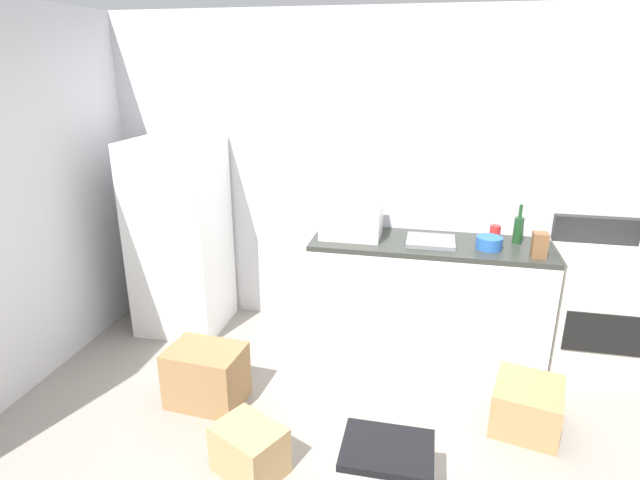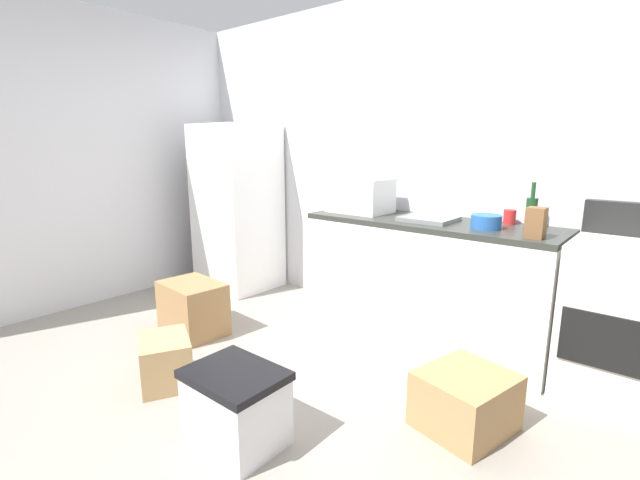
{
  "view_description": "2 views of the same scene",
  "coord_description": "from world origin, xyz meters",
  "px_view_note": "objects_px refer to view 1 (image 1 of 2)",
  "views": [
    {
      "loc": [
        0.28,
        -2.64,
        2.2
      ],
      "look_at": [
        -0.46,
        0.75,
        1.01
      ],
      "focal_mm": 29.17,
      "sensor_mm": 36.0,
      "label": 1
    },
    {
      "loc": [
        1.7,
        -1.72,
        1.44
      ],
      "look_at": [
        -0.17,
        0.54,
        0.8
      ],
      "focal_mm": 24.99,
      "sensor_mm": 36.0,
      "label": 2
    }
  ],
  "objects_px": {
    "knife_block": "(540,245)",
    "cardboard_box_small": "(249,450)",
    "mixing_bowl": "(489,243)",
    "cardboard_box_large": "(527,406)",
    "refrigerator": "(180,237)",
    "cardboard_box_medium": "(206,375)",
    "coffee_mug": "(495,232)",
    "storage_bin": "(386,477)",
    "stove_oven": "(593,308)",
    "microwave": "(351,220)",
    "wine_bottle": "(518,229)"
  },
  "relations": [
    {
      "from": "refrigerator",
      "to": "coffee_mug",
      "type": "distance_m",
      "value": 2.56
    },
    {
      "from": "coffee_mug",
      "to": "storage_bin",
      "type": "relative_size",
      "value": 0.22
    },
    {
      "from": "storage_bin",
      "to": "microwave",
      "type": "bearing_deg",
      "value": 105.32
    },
    {
      "from": "stove_oven",
      "to": "wine_bottle",
      "type": "xyz_separation_m",
      "value": [
        -0.58,
        0.11,
        0.54
      ]
    },
    {
      "from": "cardboard_box_large",
      "to": "cardboard_box_medium",
      "type": "relative_size",
      "value": 0.9
    },
    {
      "from": "coffee_mug",
      "to": "cardboard_box_medium",
      "type": "relative_size",
      "value": 0.2
    },
    {
      "from": "coffee_mug",
      "to": "cardboard_box_small",
      "type": "bearing_deg",
      "value": -127.83
    },
    {
      "from": "stove_oven",
      "to": "cardboard_box_small",
      "type": "relative_size",
      "value": 2.92
    },
    {
      "from": "refrigerator",
      "to": "cardboard_box_medium",
      "type": "xyz_separation_m",
      "value": [
        0.64,
        -1.01,
        -0.61
      ]
    },
    {
      "from": "stove_oven",
      "to": "cardboard_box_small",
      "type": "height_order",
      "value": "stove_oven"
    },
    {
      "from": "cardboard_box_medium",
      "to": "storage_bin",
      "type": "distance_m",
      "value": 1.42
    },
    {
      "from": "knife_block",
      "to": "cardboard_box_small",
      "type": "bearing_deg",
      "value": -139.22
    },
    {
      "from": "refrigerator",
      "to": "wine_bottle",
      "type": "relative_size",
      "value": 5.41
    },
    {
      "from": "knife_block",
      "to": "cardboard_box_small",
      "type": "height_order",
      "value": "knife_block"
    },
    {
      "from": "refrigerator",
      "to": "knife_block",
      "type": "distance_m",
      "value": 2.81
    },
    {
      "from": "microwave",
      "to": "mixing_bowl",
      "type": "bearing_deg",
      "value": -3.86
    },
    {
      "from": "stove_oven",
      "to": "cardboard_box_small",
      "type": "bearing_deg",
      "value": -142.94
    },
    {
      "from": "cardboard_box_medium",
      "to": "stove_oven",
      "type": "bearing_deg",
      "value": 21.98
    },
    {
      "from": "knife_block",
      "to": "cardboard_box_large",
      "type": "bearing_deg",
      "value": -96.7
    },
    {
      "from": "mixing_bowl",
      "to": "cardboard_box_small",
      "type": "height_order",
      "value": "mixing_bowl"
    },
    {
      "from": "coffee_mug",
      "to": "storage_bin",
      "type": "xyz_separation_m",
      "value": [
        -0.63,
        -1.9,
        -0.76
      ]
    },
    {
      "from": "cardboard_box_small",
      "to": "cardboard_box_medium",
      "type": "bearing_deg",
      "value": 132.2
    },
    {
      "from": "storage_bin",
      "to": "refrigerator",
      "type": "bearing_deg",
      "value": 139.23
    },
    {
      "from": "wine_bottle",
      "to": "cardboard_box_medium",
      "type": "height_order",
      "value": "wine_bottle"
    },
    {
      "from": "microwave",
      "to": "knife_block",
      "type": "relative_size",
      "value": 2.56
    },
    {
      "from": "cardboard_box_medium",
      "to": "refrigerator",
      "type": "bearing_deg",
      "value": 122.27
    },
    {
      "from": "knife_block",
      "to": "wine_bottle",
      "type": "bearing_deg",
      "value": 109.62
    },
    {
      "from": "mixing_bowl",
      "to": "refrigerator",
      "type": "bearing_deg",
      "value": 179.76
    },
    {
      "from": "knife_block",
      "to": "mixing_bowl",
      "type": "distance_m",
      "value": 0.35
    },
    {
      "from": "microwave",
      "to": "coffee_mug",
      "type": "height_order",
      "value": "microwave"
    },
    {
      "from": "mixing_bowl",
      "to": "cardboard_box_large",
      "type": "xyz_separation_m",
      "value": [
        0.24,
        -0.8,
        -0.8
      ]
    },
    {
      "from": "knife_block",
      "to": "cardboard_box_small",
      "type": "distance_m",
      "value": 2.35
    },
    {
      "from": "mixing_bowl",
      "to": "cardboard_box_large",
      "type": "height_order",
      "value": "mixing_bowl"
    },
    {
      "from": "stove_oven",
      "to": "cardboard_box_large",
      "type": "xyz_separation_m",
      "value": [
        -0.55,
        -0.87,
        -0.32
      ]
    },
    {
      "from": "microwave",
      "to": "coffee_mug",
      "type": "relative_size",
      "value": 4.6
    },
    {
      "from": "refrigerator",
      "to": "cardboard_box_medium",
      "type": "distance_m",
      "value": 1.34
    },
    {
      "from": "refrigerator",
      "to": "coffee_mug",
      "type": "height_order",
      "value": "refrigerator"
    },
    {
      "from": "knife_block",
      "to": "mixing_bowl",
      "type": "bearing_deg",
      "value": 160.8
    },
    {
      "from": "microwave",
      "to": "cardboard_box_large",
      "type": "height_order",
      "value": "microwave"
    },
    {
      "from": "wine_bottle",
      "to": "coffee_mug",
      "type": "distance_m",
      "value": 0.18
    },
    {
      "from": "knife_block",
      "to": "mixing_bowl",
      "type": "height_order",
      "value": "knife_block"
    },
    {
      "from": "coffee_mug",
      "to": "knife_block",
      "type": "xyz_separation_m",
      "value": [
        0.26,
        -0.37,
        0.04
      ]
    },
    {
      "from": "coffee_mug",
      "to": "storage_bin",
      "type": "bearing_deg",
      "value": -108.48
    },
    {
      "from": "microwave",
      "to": "cardboard_box_small",
      "type": "relative_size",
      "value": 1.22
    },
    {
      "from": "refrigerator",
      "to": "storage_bin",
      "type": "distance_m",
      "value": 2.59
    },
    {
      "from": "cardboard_box_large",
      "to": "knife_block",
      "type": "bearing_deg",
      "value": 83.3
    },
    {
      "from": "knife_block",
      "to": "coffee_mug",
      "type": "bearing_deg",
      "value": 124.61
    },
    {
      "from": "coffee_mug",
      "to": "cardboard_box_large",
      "type": "bearing_deg",
      "value": -80.56
    },
    {
      "from": "mixing_bowl",
      "to": "cardboard_box_large",
      "type": "distance_m",
      "value": 1.16
    },
    {
      "from": "stove_oven",
      "to": "cardboard_box_small",
      "type": "xyz_separation_m",
      "value": [
        -2.14,
        -1.61,
        -0.32
      ]
    }
  ]
}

